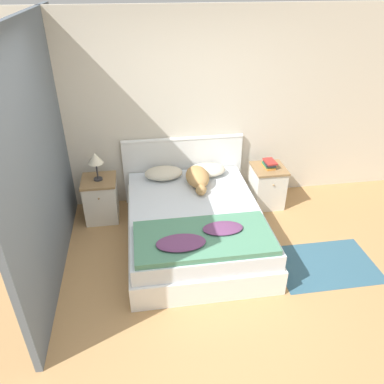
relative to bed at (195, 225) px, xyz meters
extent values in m
plane|color=tan|center=(-0.11, -1.03, -0.24)|extent=(16.00, 16.00, 0.00)
cube|color=beige|center=(-0.11, 1.10, 1.04)|extent=(9.00, 0.06, 2.55)
cube|color=slate|center=(-1.55, 0.02, 1.04)|extent=(0.06, 3.10, 2.55)
cube|color=white|center=(0.00, 0.00, -0.09)|extent=(1.57, 2.02, 0.29)
cube|color=silver|center=(0.00, 0.00, 0.15)|extent=(1.51, 1.96, 0.19)
cube|color=white|center=(0.00, 1.03, 0.22)|extent=(1.65, 0.04, 0.92)
cylinder|color=white|center=(0.00, 1.03, 0.68)|extent=(1.65, 0.06, 0.06)
cube|color=silver|center=(-1.13, 0.70, 0.04)|extent=(0.41, 0.43, 0.55)
cube|color=#937047|center=(-1.13, 0.70, 0.32)|extent=(0.44, 0.45, 0.03)
sphere|color=#937047|center=(-1.13, 0.48, 0.19)|extent=(0.02, 0.02, 0.02)
cube|color=silver|center=(1.13, 0.70, 0.04)|extent=(0.41, 0.43, 0.55)
cube|color=#937047|center=(1.13, 0.70, 0.32)|extent=(0.44, 0.45, 0.03)
sphere|color=#937047|center=(1.13, 0.48, 0.19)|extent=(0.02, 0.02, 0.02)
ellipsoid|color=beige|center=(-0.29, 0.79, 0.32)|extent=(0.50, 0.34, 0.14)
ellipsoid|color=beige|center=(0.29, 0.79, 0.32)|extent=(0.50, 0.34, 0.14)
cube|color=#4C8466|center=(0.00, -0.61, 0.28)|extent=(1.42, 0.71, 0.06)
ellipsoid|color=#663860|center=(-0.25, -0.71, 0.33)|extent=(0.50, 0.28, 0.05)
ellipsoid|color=#663860|center=(0.21, -0.53, 0.33)|extent=(0.43, 0.25, 0.05)
ellipsoid|color=tan|center=(0.13, 0.57, 0.35)|extent=(0.30, 0.49, 0.21)
sphere|color=tan|center=(0.13, 0.29, 0.31)|extent=(0.14, 0.14, 0.14)
ellipsoid|color=tan|center=(0.13, 0.23, 0.30)|extent=(0.06, 0.08, 0.05)
cone|color=tan|center=(0.09, 0.30, 0.36)|extent=(0.04, 0.04, 0.05)
cone|color=tan|center=(0.16, 0.30, 0.36)|extent=(0.04, 0.04, 0.05)
ellipsoid|color=tan|center=(0.17, 0.78, 0.29)|extent=(0.16, 0.22, 0.07)
cube|color=orange|center=(1.12, 0.72, 0.35)|extent=(0.14, 0.23, 0.02)
cube|color=#337547|center=(1.13, 0.71, 0.37)|extent=(0.15, 0.18, 0.03)
cube|color=#232328|center=(1.13, 0.70, 0.40)|extent=(0.14, 0.21, 0.02)
cube|color=#AD2D28|center=(1.14, 0.71, 0.42)|extent=(0.15, 0.22, 0.02)
cylinder|color=#2D2D33|center=(-1.13, 0.70, 0.35)|extent=(0.11, 0.11, 0.02)
cylinder|color=#2D2D33|center=(-1.13, 0.70, 0.47)|extent=(0.02, 0.02, 0.22)
cone|color=beige|center=(-1.13, 0.70, 0.64)|extent=(0.19, 0.19, 0.14)
cube|color=#335B70|center=(1.40, -0.64, -0.24)|extent=(1.12, 0.77, 0.00)
camera|label=1|loc=(-0.58, -3.59, 2.65)|focal=35.00mm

